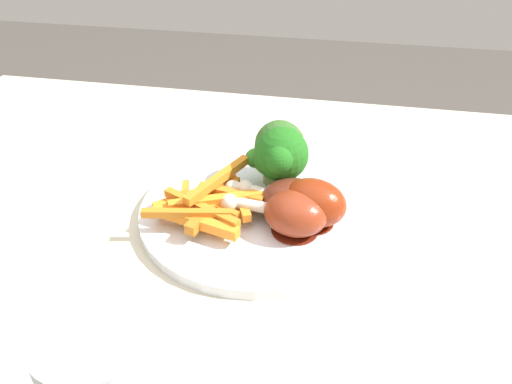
{
  "coord_description": "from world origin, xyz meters",
  "views": [
    {
      "loc": [
        0.08,
        -0.4,
        1.07
      ],
      "look_at": [
        0.0,
        0.02,
        0.77
      ],
      "focal_mm": 34.19,
      "sensor_mm": 36.0,
      "label": 1
    }
  ],
  "objects_px": {
    "broccoli_floret_back": "(268,158)",
    "chicken_drumstick_far": "(291,213)",
    "broccoli_floret_front": "(281,155)",
    "carrot_fries_pile": "(211,203)",
    "dining_table": "(251,305)",
    "chicken_drumstick_extra": "(309,202)",
    "dinner_plate": "(256,211)",
    "broccoli_floret_middle": "(281,146)",
    "chicken_drumstick_near": "(296,201)"
  },
  "relations": [
    {
      "from": "chicken_drumstick_far",
      "to": "dining_table",
      "type": "bearing_deg",
      "value": 170.14
    },
    {
      "from": "chicken_drumstick_extra",
      "to": "chicken_drumstick_far",
      "type": "bearing_deg",
      "value": -131.5
    },
    {
      "from": "broccoli_floret_back",
      "to": "chicken_drumstick_far",
      "type": "height_order",
      "value": "broccoli_floret_back"
    },
    {
      "from": "broccoli_floret_back",
      "to": "chicken_drumstick_near",
      "type": "bearing_deg",
      "value": -56.3
    },
    {
      "from": "chicken_drumstick_near",
      "to": "chicken_drumstick_far",
      "type": "relative_size",
      "value": 1.11
    },
    {
      "from": "dining_table",
      "to": "broccoli_floret_front",
      "type": "xyz_separation_m",
      "value": [
        0.02,
        0.06,
        0.18
      ]
    },
    {
      "from": "dinner_plate",
      "to": "broccoli_floret_back",
      "type": "bearing_deg",
      "value": 84.7
    },
    {
      "from": "broccoli_floret_middle",
      "to": "chicken_drumstick_extra",
      "type": "xyz_separation_m",
      "value": [
        0.04,
        -0.07,
        -0.02
      ]
    },
    {
      "from": "broccoli_floret_back",
      "to": "broccoli_floret_front",
      "type": "bearing_deg",
      "value": -46.55
    },
    {
      "from": "broccoli_floret_front",
      "to": "chicken_drumstick_extra",
      "type": "relative_size",
      "value": 0.65
    },
    {
      "from": "carrot_fries_pile",
      "to": "chicken_drumstick_far",
      "type": "distance_m",
      "value": 0.09
    },
    {
      "from": "carrot_fries_pile",
      "to": "chicken_drumstick_extra",
      "type": "relative_size",
      "value": 1.02
    },
    {
      "from": "dining_table",
      "to": "chicken_drumstick_extra",
      "type": "distance_m",
      "value": 0.17
    },
    {
      "from": "dinner_plate",
      "to": "chicken_drumstick_extra",
      "type": "height_order",
      "value": "chicken_drumstick_extra"
    },
    {
      "from": "dinner_plate",
      "to": "broccoli_floret_back",
      "type": "relative_size",
      "value": 4.49
    },
    {
      "from": "broccoli_floret_back",
      "to": "carrot_fries_pile",
      "type": "bearing_deg",
      "value": -123.52
    },
    {
      "from": "carrot_fries_pile",
      "to": "chicken_drumstick_far",
      "type": "height_order",
      "value": "chicken_drumstick_far"
    },
    {
      "from": "broccoli_floret_middle",
      "to": "chicken_drumstick_near",
      "type": "xyz_separation_m",
      "value": [
        0.03,
        -0.07,
        -0.03
      ]
    },
    {
      "from": "broccoli_floret_middle",
      "to": "carrot_fries_pile",
      "type": "bearing_deg",
      "value": -127.99
    },
    {
      "from": "chicken_drumstick_near",
      "to": "dinner_plate",
      "type": "bearing_deg",
      "value": 168.47
    },
    {
      "from": "dining_table",
      "to": "chicken_drumstick_far",
      "type": "bearing_deg",
      "value": -9.86
    },
    {
      "from": "carrot_fries_pile",
      "to": "chicken_drumstick_far",
      "type": "bearing_deg",
      "value": -5.73
    },
    {
      "from": "broccoli_floret_middle",
      "to": "carrot_fries_pile",
      "type": "xyz_separation_m",
      "value": [
        -0.06,
        -0.08,
        -0.03
      ]
    },
    {
      "from": "broccoli_floret_back",
      "to": "dinner_plate",
      "type": "bearing_deg",
      "value": -95.3
    },
    {
      "from": "broccoli_floret_middle",
      "to": "carrot_fries_pile",
      "type": "distance_m",
      "value": 0.11
    },
    {
      "from": "broccoli_floret_front",
      "to": "chicken_drumstick_near",
      "type": "bearing_deg",
      "value": -61.42
    },
    {
      "from": "chicken_drumstick_near",
      "to": "chicken_drumstick_extra",
      "type": "distance_m",
      "value": 0.02
    },
    {
      "from": "dinner_plate",
      "to": "broccoli_floret_back",
      "type": "distance_m",
      "value": 0.06
    },
    {
      "from": "broccoli_floret_front",
      "to": "carrot_fries_pile",
      "type": "relative_size",
      "value": 0.64
    },
    {
      "from": "broccoli_floret_front",
      "to": "chicken_drumstick_far",
      "type": "distance_m",
      "value": 0.07
    },
    {
      "from": "broccoli_floret_back",
      "to": "carrot_fries_pile",
      "type": "height_order",
      "value": "broccoli_floret_back"
    },
    {
      "from": "dining_table",
      "to": "chicken_drumstick_far",
      "type": "relative_size",
      "value": 9.15
    },
    {
      "from": "carrot_fries_pile",
      "to": "broccoli_floret_front",
      "type": "bearing_deg",
      "value": 40.23
    },
    {
      "from": "broccoli_floret_middle",
      "to": "chicken_drumstick_near",
      "type": "distance_m",
      "value": 0.08
    },
    {
      "from": "broccoli_floret_back",
      "to": "carrot_fries_pile",
      "type": "distance_m",
      "value": 0.09
    },
    {
      "from": "dining_table",
      "to": "chicken_drumstick_near",
      "type": "distance_m",
      "value": 0.16
    },
    {
      "from": "carrot_fries_pile",
      "to": "chicken_drumstick_extra",
      "type": "distance_m",
      "value": 0.1
    },
    {
      "from": "dinner_plate",
      "to": "broccoli_floret_back",
      "type": "xyz_separation_m",
      "value": [
        0.0,
        0.05,
        0.04
      ]
    },
    {
      "from": "dining_table",
      "to": "chicken_drumstick_extra",
      "type": "xyz_separation_m",
      "value": [
        0.06,
        0.01,
        0.16
      ]
    },
    {
      "from": "broccoli_floret_front",
      "to": "broccoli_floret_back",
      "type": "distance_m",
      "value": 0.03
    },
    {
      "from": "carrot_fries_pile",
      "to": "chicken_drumstick_near",
      "type": "height_order",
      "value": "chicken_drumstick_near"
    },
    {
      "from": "dining_table",
      "to": "chicken_drumstick_extra",
      "type": "relative_size",
      "value": 8.59
    },
    {
      "from": "broccoli_floret_middle",
      "to": "chicken_drumstick_far",
      "type": "height_order",
      "value": "broccoli_floret_middle"
    },
    {
      "from": "broccoli_floret_back",
      "to": "chicken_drumstick_near",
      "type": "xyz_separation_m",
      "value": [
        0.04,
        -0.06,
        -0.01
      ]
    },
    {
      "from": "chicken_drumstick_extra",
      "to": "broccoli_floret_back",
      "type": "bearing_deg",
      "value": 129.85
    },
    {
      "from": "broccoli_floret_front",
      "to": "carrot_fries_pile",
      "type": "bearing_deg",
      "value": -139.77
    },
    {
      "from": "broccoli_floret_back",
      "to": "chicken_drumstick_far",
      "type": "xyz_separation_m",
      "value": [
        0.04,
        -0.08,
        -0.01
      ]
    },
    {
      "from": "carrot_fries_pile",
      "to": "dining_table",
      "type": "bearing_deg",
      "value": -1.42
    },
    {
      "from": "broccoli_floret_middle",
      "to": "broccoli_floret_back",
      "type": "distance_m",
      "value": 0.02
    },
    {
      "from": "broccoli_floret_front",
      "to": "chicken_drumstick_near",
      "type": "xyz_separation_m",
      "value": [
        0.02,
        -0.04,
        -0.03
      ]
    }
  ]
}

